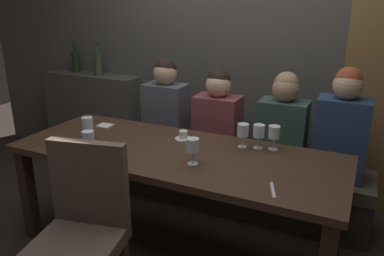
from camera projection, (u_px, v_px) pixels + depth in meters
ground at (177, 245)px, 2.73m from camera, size 9.00×9.00×0.00m
back_wall_tiled at (240, 22)px, 3.29m from camera, size 6.00×0.12×3.00m
back_counter at (95, 117)px, 4.10m from camera, size 1.10×0.28×0.95m
dining_table at (176, 163)px, 2.52m from camera, size 2.20×0.84×0.74m
banquette_bench at (214, 178)px, 3.25m from camera, size 2.50×0.44×0.45m
chair_near_side at (82, 222)px, 2.00m from camera, size 0.52×0.52×0.98m
diner_redhead at (166, 106)px, 3.26m from camera, size 0.36×0.24×0.77m
diner_bearded at (218, 116)px, 3.04m from camera, size 0.36×0.24×0.73m
diner_far_end at (283, 123)px, 2.87m from camera, size 0.36×0.24×0.74m
diner_near_end at (342, 127)px, 2.66m from camera, size 0.36×0.24×0.81m
wine_bottle_dark_red at (76, 61)px, 4.02m from camera, size 0.08×0.08×0.33m
wine_bottle_pale_label at (98, 64)px, 3.83m from camera, size 0.08×0.08×0.33m
wine_glass_near_left at (193, 146)px, 2.25m from camera, size 0.08×0.08×0.16m
wine_glass_far_right at (274, 133)px, 2.47m from camera, size 0.08×0.08×0.16m
wine_glass_far_left at (88, 124)px, 2.65m from camera, size 0.08×0.08×0.16m
wine_glass_center_front at (88, 138)px, 2.37m from camera, size 0.08×0.08×0.16m
wine_glass_near_right at (259, 132)px, 2.49m from camera, size 0.08×0.08×0.16m
wine_glass_center_back at (243, 131)px, 2.51m from camera, size 0.08×0.08×0.16m
espresso_cup at (183, 136)px, 2.68m from camera, size 0.12×0.12×0.06m
fork_on_table at (273, 190)px, 1.96m from camera, size 0.07×0.17×0.01m
folded_napkin at (105, 125)px, 2.97m from camera, size 0.12×0.11×0.01m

